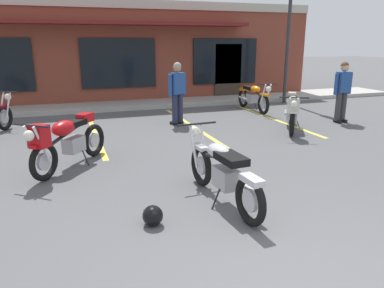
{
  "coord_description": "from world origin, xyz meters",
  "views": [
    {
      "loc": [
        -1.94,
        -2.35,
        2.22
      ],
      "look_at": [
        0.03,
        3.32,
        0.55
      ],
      "focal_mm": 34.79,
      "sensor_mm": 36.0,
      "label": 1
    }
  ],
  "objects_px": {
    "motorcycle_red_sportbike": "(66,140)",
    "person_in_black_shirt": "(343,88)",
    "motorcycle_foreground_classic": "(222,171)",
    "motorcycle_black_cruiser": "(292,110)",
    "helmet_on_pavement": "(153,216)",
    "motorcycle_green_cafe_racer": "(253,97)",
    "person_in_shorts_foreground": "(177,90)",
    "parking_lot_lamp_post": "(291,15)"
  },
  "relations": [
    {
      "from": "motorcycle_red_sportbike",
      "to": "parking_lot_lamp_post",
      "type": "xyz_separation_m",
      "value": [
        7.75,
        5.02,
        2.55
      ]
    },
    {
      "from": "motorcycle_red_sportbike",
      "to": "person_in_black_shirt",
      "type": "bearing_deg",
      "value": 12.68
    },
    {
      "from": "motorcycle_red_sportbike",
      "to": "motorcycle_green_cafe_racer",
      "type": "bearing_deg",
      "value": 34.57
    },
    {
      "from": "motorcycle_black_cruiser",
      "to": "person_in_black_shirt",
      "type": "bearing_deg",
      "value": 12.7
    },
    {
      "from": "motorcycle_foreground_classic",
      "to": "motorcycle_green_cafe_racer",
      "type": "distance_m",
      "value": 7.33
    },
    {
      "from": "motorcycle_foreground_classic",
      "to": "parking_lot_lamp_post",
      "type": "distance_m",
      "value": 9.58
    },
    {
      "from": "motorcycle_black_cruiser",
      "to": "person_in_shorts_foreground",
      "type": "height_order",
      "value": "person_in_shorts_foreground"
    },
    {
      "from": "person_in_shorts_foreground",
      "to": "motorcycle_green_cafe_racer",
      "type": "bearing_deg",
      "value": 21.78
    },
    {
      "from": "motorcycle_red_sportbike",
      "to": "helmet_on_pavement",
      "type": "xyz_separation_m",
      "value": [
        0.94,
        -2.57,
        -0.4
      ]
    },
    {
      "from": "motorcycle_green_cafe_racer",
      "to": "person_in_black_shirt",
      "type": "height_order",
      "value": "person_in_black_shirt"
    },
    {
      "from": "person_in_shorts_foreground",
      "to": "person_in_black_shirt",
      "type": "bearing_deg",
      "value": -15.48
    },
    {
      "from": "helmet_on_pavement",
      "to": "parking_lot_lamp_post",
      "type": "relative_size",
      "value": 0.06
    },
    {
      "from": "person_in_black_shirt",
      "to": "helmet_on_pavement",
      "type": "height_order",
      "value": "person_in_black_shirt"
    },
    {
      "from": "motorcycle_green_cafe_racer",
      "to": "person_in_shorts_foreground",
      "type": "distance_m",
      "value": 3.2
    },
    {
      "from": "motorcycle_black_cruiser",
      "to": "helmet_on_pavement",
      "type": "height_order",
      "value": "motorcycle_black_cruiser"
    },
    {
      "from": "motorcycle_black_cruiser",
      "to": "helmet_on_pavement",
      "type": "xyz_separation_m",
      "value": [
        -4.51,
        -3.8,
        -0.4
      ]
    },
    {
      "from": "helmet_on_pavement",
      "to": "parking_lot_lamp_post",
      "type": "height_order",
      "value": "parking_lot_lamp_post"
    },
    {
      "from": "motorcycle_green_cafe_racer",
      "to": "helmet_on_pavement",
      "type": "xyz_separation_m",
      "value": [
        -4.93,
        -6.61,
        -0.33
      ]
    },
    {
      "from": "motorcycle_black_cruiser",
      "to": "person_in_black_shirt",
      "type": "distance_m",
      "value": 1.97
    },
    {
      "from": "motorcycle_green_cafe_racer",
      "to": "person_in_black_shirt",
      "type": "xyz_separation_m",
      "value": [
        1.46,
        -2.39,
        0.49
      ]
    },
    {
      "from": "motorcycle_foreground_classic",
      "to": "person_in_shorts_foreground",
      "type": "distance_m",
      "value": 5.18
    },
    {
      "from": "motorcycle_red_sportbike",
      "to": "helmet_on_pavement",
      "type": "bearing_deg",
      "value": -70.01
    },
    {
      "from": "person_in_shorts_foreground",
      "to": "parking_lot_lamp_post",
      "type": "relative_size",
      "value": 0.36
    },
    {
      "from": "helmet_on_pavement",
      "to": "motorcycle_foreground_classic",
      "type": "bearing_deg",
      "value": 18.4
    },
    {
      "from": "motorcycle_black_cruiser",
      "to": "motorcycle_red_sportbike",
      "type": "bearing_deg",
      "value": -167.32
    },
    {
      "from": "motorcycle_red_sportbike",
      "to": "person_in_shorts_foreground",
      "type": "distance_m",
      "value": 4.12
    },
    {
      "from": "motorcycle_black_cruiser",
      "to": "helmet_on_pavement",
      "type": "relative_size",
      "value": 7.14
    },
    {
      "from": "motorcycle_foreground_classic",
      "to": "person_in_black_shirt",
      "type": "xyz_separation_m",
      "value": [
        5.3,
        3.86,
        0.49
      ]
    },
    {
      "from": "motorcycle_green_cafe_racer",
      "to": "person_in_shorts_foreground",
      "type": "xyz_separation_m",
      "value": [
        -2.94,
        -1.17,
        0.49
      ]
    },
    {
      "from": "motorcycle_red_sportbike",
      "to": "motorcycle_black_cruiser",
      "type": "distance_m",
      "value": 5.58
    },
    {
      "from": "motorcycle_green_cafe_racer",
      "to": "parking_lot_lamp_post",
      "type": "xyz_separation_m",
      "value": [
        1.88,
        0.98,
        2.61
      ]
    },
    {
      "from": "motorcycle_foreground_classic",
      "to": "motorcycle_red_sportbike",
      "type": "height_order",
      "value": "same"
    },
    {
      "from": "motorcycle_black_cruiser",
      "to": "motorcycle_foreground_classic",
      "type": "bearing_deg",
      "value": -134.87
    },
    {
      "from": "motorcycle_foreground_classic",
      "to": "parking_lot_lamp_post",
      "type": "relative_size",
      "value": 0.45
    },
    {
      "from": "person_in_shorts_foreground",
      "to": "helmet_on_pavement",
      "type": "xyz_separation_m",
      "value": [
        -1.99,
        -5.44,
        -0.82
      ]
    },
    {
      "from": "motorcycle_foreground_classic",
      "to": "motorcycle_red_sportbike",
      "type": "distance_m",
      "value": 3.0
    },
    {
      "from": "motorcycle_red_sportbike",
      "to": "person_in_shorts_foreground",
      "type": "height_order",
      "value": "person_in_shorts_foreground"
    },
    {
      "from": "motorcycle_red_sportbike",
      "to": "person_in_black_shirt",
      "type": "relative_size",
      "value": 1.06
    },
    {
      "from": "motorcycle_red_sportbike",
      "to": "motorcycle_black_cruiser",
      "type": "xyz_separation_m",
      "value": [
        5.44,
        1.22,
        0.0
      ]
    },
    {
      "from": "motorcycle_red_sportbike",
      "to": "person_in_black_shirt",
      "type": "xyz_separation_m",
      "value": [
        7.32,
        1.65,
        0.42
      ]
    },
    {
      "from": "motorcycle_foreground_classic",
      "to": "parking_lot_lamp_post",
      "type": "height_order",
      "value": "parking_lot_lamp_post"
    },
    {
      "from": "motorcycle_foreground_classic",
      "to": "helmet_on_pavement",
      "type": "relative_size",
      "value": 8.11
    }
  ]
}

